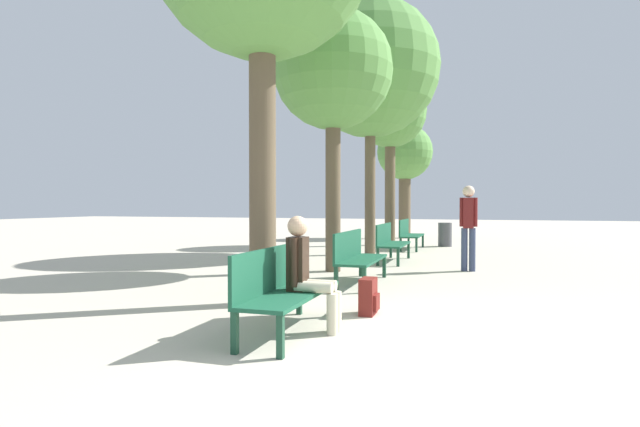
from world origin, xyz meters
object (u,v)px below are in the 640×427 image
Objects in this scene: bench_row_3 at (409,232)px; tree_row_4 at (405,155)px; person_seated at (307,270)px; bench_row_2 at (390,240)px; backpack at (369,297)px; tree_row_1 at (333,72)px; pedestrian_near at (468,222)px; bench_row_0 at (282,285)px; tree_row_3 at (390,114)px; trash_bin at (445,235)px; tree_row_2 at (370,69)px; bench_row_1 at (356,254)px.

bench_row_3 is 5.72m from tree_row_4.
bench_row_2 is at bearing 92.11° from person_seated.
tree_row_1 is at bearing 112.48° from backpack.
tree_row_1 is 1.16× the size of tree_row_4.
pedestrian_near is (2.61, 0.85, -3.02)m from tree_row_1.
bench_row_3 is at bearing 94.44° from backpack.
bench_row_0 is 6.78m from bench_row_2.
tree_row_3 reaches higher than bench_row_3.
tree_row_3 is 11.39m from backpack.
tree_row_4 reaches higher than bench_row_2.
trash_bin is at bearing 86.31° from person_seated.
bench_row_2 is at bearing 90.00° from bench_row_0.
tree_row_2 is at bearing 133.23° from pedestrian_near.
bench_row_1 is 2.90m from pedestrian_near.
bench_row_2 is 2.20m from pedestrian_near.
tree_row_4 is 2.62× the size of pedestrian_near.
tree_row_2 is (-0.81, 1.61, 4.51)m from bench_row_2.
bench_row_1 is 1.04× the size of pedestrian_near.
bench_row_2 is 0.32× the size of tree_row_3.
tree_row_2 reaches higher than bench_row_1.
tree_row_1 is at bearing -98.55° from bench_row_3.
trash_bin is (1.79, -3.57, -2.94)m from tree_row_4.
bench_row_0 is 1.46× the size of person_seated.
tree_row_3 is at bearing 99.56° from bench_row_2.
bench_row_3 is at bearing 90.00° from bench_row_0.
person_seated is (1.06, -8.27, -4.36)m from tree_row_2.
bench_row_1 is 0.32× the size of tree_row_3.
tree_row_3 is 7.40× the size of trash_bin.
pedestrian_near reaches higher than bench_row_1.
bench_row_0 is at bearing -86.92° from tree_row_4.
tree_row_4 reaches higher than pedestrian_near.
bench_row_0 is at bearing -90.00° from bench_row_3.
person_seated is (0.25, -10.05, 0.15)m from bench_row_3.
bench_row_2 is 0.26× the size of tree_row_2.
tree_row_4 is (0.00, 3.48, -1.04)m from tree_row_3.
tree_row_3 is at bearing 177.01° from trash_bin.
tree_row_2 is at bearing 101.75° from backpack.
tree_row_3 is at bearing 95.26° from person_seated.
bench_row_0 is 1.34m from backpack.
tree_row_1 is 7.87m from trash_bin.
bench_row_2 and bench_row_3 have the same top height.
tree_row_3 is at bearing 95.65° from bench_row_1.
tree_row_4 is 3.67× the size of person_seated.
bench_row_0 is 11.55m from trash_bin.
tree_row_1 reaches higher than bench_row_2.
tree_row_1 reaches higher than person_seated.
tree_row_3 reaches higher than tree_row_1.
pedestrian_near is at bearing 72.21° from bench_row_0.
trash_bin is at bearing 78.30° from bench_row_2.
tree_row_2 reaches higher than tree_row_3.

